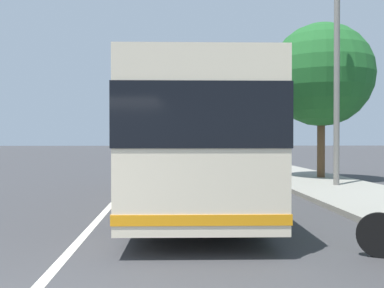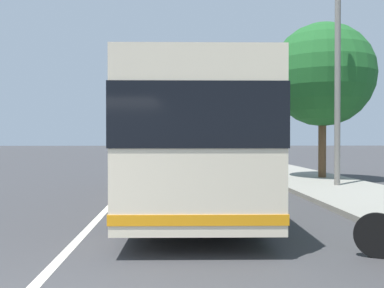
% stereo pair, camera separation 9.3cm
% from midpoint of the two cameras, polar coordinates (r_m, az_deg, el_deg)
% --- Properties ---
extents(sidewalk_curb, '(110.00, 3.60, 0.14)m').
position_cam_midpoint_polar(sidewalk_curb, '(14.66, 20.06, -6.01)').
color(sidewalk_curb, gray).
rests_on(sidewalk_curb, ground).
extents(lane_divider_line, '(110.00, 0.16, 0.01)m').
position_cam_midpoint_polar(lane_divider_line, '(13.61, -9.89, -6.78)').
color(lane_divider_line, silver).
rests_on(lane_divider_line, ground).
extents(coach_bus, '(12.49, 3.00, 3.15)m').
position_cam_midpoint_polar(coach_bus, '(12.17, -0.21, 0.75)').
color(coach_bus, beige).
rests_on(coach_bus, ground).
extents(car_ahead_same_lane, '(4.49, 1.97, 1.40)m').
position_cam_midpoint_polar(car_ahead_same_lane, '(41.15, -8.30, -0.88)').
color(car_ahead_same_lane, navy).
rests_on(car_ahead_same_lane, ground).
extents(car_side_street, '(4.59, 2.00, 1.57)m').
position_cam_midpoint_polar(car_side_street, '(33.06, -1.00, -1.12)').
color(car_side_street, navy).
rests_on(car_side_street, ground).
extents(roadside_tree_mid_block, '(4.36, 4.36, 6.68)m').
position_cam_midpoint_polar(roadside_tree_mid_block, '(18.84, 17.04, 8.94)').
color(roadside_tree_mid_block, brown).
rests_on(roadside_tree_mid_block, ground).
extents(utility_pole, '(0.20, 0.20, 7.89)m').
position_cam_midpoint_polar(utility_pole, '(15.86, 18.93, 8.53)').
color(utility_pole, slate).
rests_on(utility_pole, ground).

